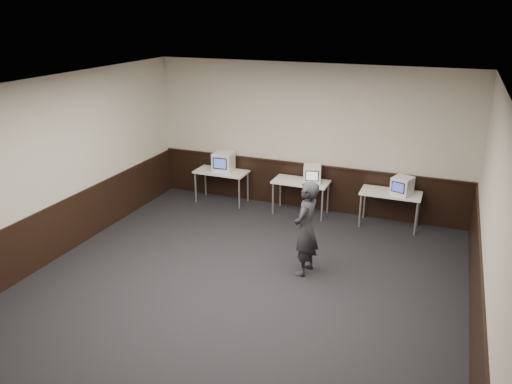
% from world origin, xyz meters
% --- Properties ---
extents(floor, '(8.00, 8.00, 0.00)m').
position_xyz_m(floor, '(0.00, 0.00, 0.00)').
color(floor, black).
rests_on(floor, ground).
extents(ceiling, '(8.00, 8.00, 0.00)m').
position_xyz_m(ceiling, '(0.00, 0.00, 3.20)').
color(ceiling, white).
rests_on(ceiling, back_wall).
extents(back_wall, '(7.00, 0.00, 7.00)m').
position_xyz_m(back_wall, '(0.00, 4.00, 1.60)').
color(back_wall, beige).
rests_on(back_wall, ground).
extents(front_wall, '(7.00, 0.00, 7.00)m').
position_xyz_m(front_wall, '(0.00, -4.00, 1.60)').
color(front_wall, beige).
rests_on(front_wall, ground).
extents(left_wall, '(0.00, 8.00, 8.00)m').
position_xyz_m(left_wall, '(-3.50, 0.00, 1.60)').
color(left_wall, beige).
rests_on(left_wall, ground).
extents(right_wall, '(0.00, 8.00, 8.00)m').
position_xyz_m(right_wall, '(3.50, 0.00, 1.60)').
color(right_wall, beige).
rests_on(right_wall, ground).
extents(wainscot_back, '(6.98, 0.04, 1.00)m').
position_xyz_m(wainscot_back, '(0.00, 3.98, 0.50)').
color(wainscot_back, black).
rests_on(wainscot_back, back_wall).
extents(wainscot_left, '(0.04, 7.98, 1.00)m').
position_xyz_m(wainscot_left, '(-3.48, 0.00, 0.50)').
color(wainscot_left, black).
rests_on(wainscot_left, left_wall).
extents(wainscot_right, '(0.04, 7.98, 1.00)m').
position_xyz_m(wainscot_right, '(3.48, 0.00, 0.50)').
color(wainscot_right, black).
rests_on(wainscot_right, right_wall).
extents(wainscot_rail, '(6.98, 0.06, 0.04)m').
position_xyz_m(wainscot_rail, '(0.00, 3.96, 1.02)').
color(wainscot_rail, black).
rests_on(wainscot_rail, wainscot_back).
extents(desk_left, '(1.20, 0.60, 0.75)m').
position_xyz_m(desk_left, '(-1.90, 3.60, 0.68)').
color(desk_left, silver).
rests_on(desk_left, ground).
extents(desk_center, '(1.20, 0.60, 0.75)m').
position_xyz_m(desk_center, '(0.00, 3.60, 0.68)').
color(desk_center, silver).
rests_on(desk_center, ground).
extents(desk_right, '(1.20, 0.60, 0.75)m').
position_xyz_m(desk_right, '(1.90, 3.60, 0.68)').
color(desk_right, silver).
rests_on(desk_right, ground).
extents(emac_left, '(0.47, 0.50, 0.43)m').
position_xyz_m(emac_left, '(-1.86, 3.64, 0.97)').
color(emac_left, white).
rests_on(emac_left, desk_left).
extents(emac_center, '(0.45, 0.47, 0.37)m').
position_xyz_m(emac_center, '(0.24, 3.62, 0.93)').
color(emac_center, white).
rests_on(emac_center, desk_center).
extents(emac_right, '(0.46, 0.47, 0.36)m').
position_xyz_m(emac_right, '(2.11, 3.56, 0.93)').
color(emac_right, white).
rests_on(emac_right, desk_right).
extents(person, '(0.47, 0.64, 1.64)m').
position_xyz_m(person, '(0.84, 1.11, 0.82)').
color(person, '#26272B').
rests_on(person, ground).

